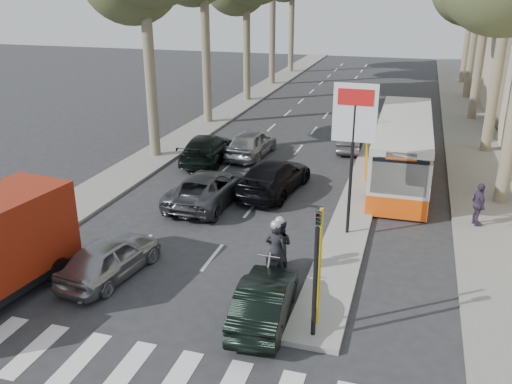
# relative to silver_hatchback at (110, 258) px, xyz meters

# --- Properties ---
(ground) EXTENTS (120.00, 120.00, 0.00)m
(ground) POSITION_rel_silver_hatchback_xyz_m (3.50, 0.11, -0.66)
(ground) COLOR #28282B
(ground) RESTS_ON ground
(sidewalk_right) EXTENTS (3.20, 70.00, 0.12)m
(sidewalk_right) POSITION_rel_silver_hatchback_xyz_m (12.10, 25.11, -0.60)
(sidewalk_right) COLOR gray
(sidewalk_right) RESTS_ON ground
(median_left) EXTENTS (2.40, 64.00, 0.12)m
(median_left) POSITION_rel_silver_hatchback_xyz_m (-4.50, 28.11, -0.60)
(median_left) COLOR gray
(median_left) RESTS_ON ground
(traffic_island) EXTENTS (1.50, 26.00, 0.16)m
(traffic_island) POSITION_rel_silver_hatchback_xyz_m (6.75, 11.11, -0.58)
(traffic_island) COLOR gray
(traffic_island) RESTS_ON ground
(billboard) EXTENTS (1.50, 12.10, 5.60)m
(billboard) POSITION_rel_silver_hatchback_xyz_m (6.75, 5.11, 3.04)
(billboard) COLOR yellow
(billboard) RESTS_ON ground
(traffic_light_island) EXTENTS (0.16, 0.41, 3.60)m
(traffic_light_island) POSITION_rel_silver_hatchback_xyz_m (6.75, -1.39, 1.83)
(traffic_light_island) COLOR black
(traffic_light_island) RESTS_ON ground
(silver_hatchback) EXTENTS (2.06, 4.05, 1.32)m
(silver_hatchback) POSITION_rel_silver_hatchback_xyz_m (0.00, 0.00, 0.00)
(silver_hatchback) COLOR #9B9EA2
(silver_hatchback) RESTS_ON ground
(dark_hatchback) EXTENTS (1.59, 3.87, 1.25)m
(dark_hatchback) POSITION_rel_silver_hatchback_xyz_m (5.30, -0.89, -0.04)
(dark_hatchback) COLOR black
(dark_hatchback) RESTS_ON ground
(queue_car_a) EXTENTS (2.35, 4.96, 1.37)m
(queue_car_a) POSITION_rel_silver_hatchback_xyz_m (0.64, 6.65, 0.02)
(queue_car_a) COLOR #43454A
(queue_car_a) RESTS_ON ground
(queue_car_b) EXTENTS (2.71, 5.31, 1.48)m
(queue_car_b) POSITION_rel_silver_hatchback_xyz_m (3.00, 8.71, 0.08)
(queue_car_b) COLOR black
(queue_car_b) RESTS_ON ground
(queue_car_c) EXTENTS (2.01, 4.48, 1.49)m
(queue_car_c) POSITION_rel_silver_hatchback_xyz_m (0.43, 13.63, 0.09)
(queue_car_c) COLOR #9CA0A4
(queue_car_c) RESTS_ON ground
(queue_car_d) EXTENTS (1.58, 3.64, 1.17)m
(queue_car_d) POSITION_rel_silver_hatchback_xyz_m (5.30, 16.32, -0.08)
(queue_car_d) COLOR #54575C
(queue_car_d) RESTS_ON ground
(queue_car_e) EXTENTS (2.53, 5.11, 1.43)m
(queue_car_e) POSITION_rel_silver_hatchback_xyz_m (-1.52, 12.08, 0.05)
(queue_car_e) COLOR black
(queue_car_e) RESTS_ON ground
(city_bus) EXTENTS (2.53, 10.97, 2.88)m
(city_bus) POSITION_rel_silver_hatchback_xyz_m (8.30, 12.47, 0.86)
(city_bus) COLOR #F5520D
(city_bus) RESTS_ON ground
(motorcycle) EXTENTS (0.85, 2.36, 2.00)m
(motorcycle) POSITION_rel_silver_hatchback_xyz_m (5.01, 1.60, 0.25)
(motorcycle) COLOR black
(motorcycle) RESTS_ON ground
(pedestrian_near) EXTENTS (0.75, 1.08, 1.67)m
(pedestrian_near) POSITION_rel_silver_hatchback_xyz_m (11.34, 7.25, 0.30)
(pedestrian_near) COLOR #42344F
(pedestrian_near) RESTS_ON sidewalk_right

